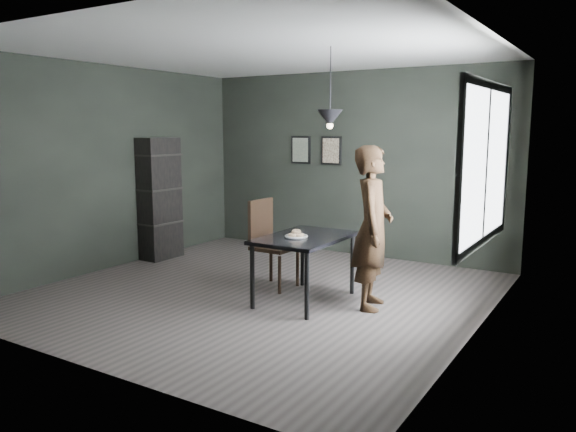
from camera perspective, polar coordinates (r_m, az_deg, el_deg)
The scene contains 13 objects.
ground at distance 6.77m, azimuth -2.77°, elevation -7.78°, with size 5.00×5.00×0.00m, color #35302E.
back_wall at distance 8.68m, azimuth 6.56°, elevation 5.26°, with size 5.00×0.10×2.80m, color black.
ceiling at distance 6.54m, azimuth -2.96°, elevation 16.42°, with size 5.00×5.00×0.02m.
window_assembly at distance 5.68m, azimuth 19.46°, elevation 4.94°, with size 0.04×1.96×1.56m.
cafe_table at distance 6.29m, azimuth 1.70°, elevation -2.75°, with size 0.80×1.20×0.75m.
white_plate at distance 6.20m, azimuth 0.85°, elevation -2.13°, with size 0.23×0.23×0.01m, color white.
donut_pile at distance 6.19m, azimuth 0.85°, elevation -1.83°, with size 0.17×0.18×0.08m.
woman at distance 6.10m, azimuth 8.59°, elevation -1.19°, with size 0.65×0.42×1.77m, color black.
wood_chair at distance 6.90m, azimuth -2.00°, elevation -2.19°, with size 0.48×0.48×1.08m.
shelf_unit at distance 8.59m, azimuth -12.90°, elevation 1.73°, with size 0.34×0.60×1.81m, color black.
pendant_lamp at distance 6.13m, azimuth 4.29°, elevation 9.89°, with size 0.28×0.28×0.86m.
framed_print_left at distance 9.06m, azimuth 1.30°, elevation 6.73°, with size 0.34×0.04×0.44m.
framed_print_right at distance 8.79m, azimuth 4.42°, elevation 6.64°, with size 0.34×0.04×0.44m.
Camera 1 is at (3.67, -5.34, 1.94)m, focal length 35.00 mm.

